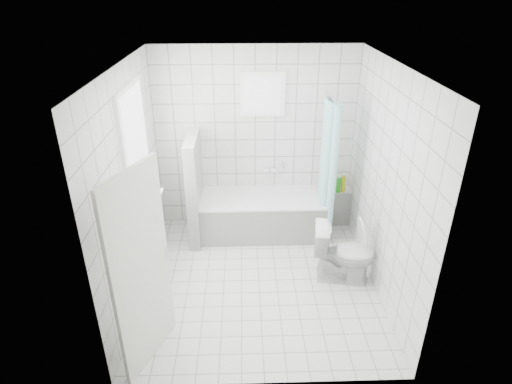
{
  "coord_description": "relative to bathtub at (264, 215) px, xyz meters",
  "views": [
    {
      "loc": [
        -0.17,
        -4.23,
        3.36
      ],
      "look_at": [
        -0.02,
        0.35,
        1.05
      ],
      "focal_mm": 30.0,
      "sensor_mm": 36.0,
      "label": 1
    }
  ],
  "objects": [
    {
      "name": "sill_bottles",
      "position": [
        -1.41,
        -0.94,
        0.74
      ],
      "size": [
        0.15,
        0.57,
        0.29
      ],
      "color": "#E85AAE",
      "rests_on": "window_sill"
    },
    {
      "name": "tub_faucet",
      "position": [
        0.1,
        0.33,
        0.56
      ],
      "size": [
        0.18,
        0.06,
        0.06
      ],
      "primitive_type": "cube",
      "color": "silver",
      "rests_on": "wall_back"
    },
    {
      "name": "ledge_bottles",
      "position": [
        1.1,
        0.21,
        0.38
      ],
      "size": [
        0.19,
        0.16,
        0.26
      ],
      "color": "#D0CE15",
      "rests_on": "tiled_ledge"
    },
    {
      "name": "wall_right",
      "position": [
        1.29,
        -1.12,
        1.01
      ],
      "size": [
        0.02,
        3.0,
        2.6
      ],
      "primitive_type": "cube",
      "color": "white",
      "rests_on": "ground"
    },
    {
      "name": "wall_front",
      "position": [
        -0.11,
        -2.62,
        1.01
      ],
      "size": [
        2.8,
        0.02,
        2.6
      ],
      "primitive_type": "cube",
      "color": "white",
      "rests_on": "ground"
    },
    {
      "name": "wall_left",
      "position": [
        -1.51,
        -1.12,
        1.01
      ],
      "size": [
        0.02,
        3.0,
        2.6
      ],
      "primitive_type": "cube",
      "color": "white",
      "rests_on": "ground"
    },
    {
      "name": "tiled_ledge",
      "position": [
        1.11,
        0.25,
        -0.02
      ],
      "size": [
        0.4,
        0.24,
        0.55
      ],
      "primitive_type": "cube",
      "color": "white",
      "rests_on": "ground"
    },
    {
      "name": "door",
      "position": [
        -1.21,
        -2.24,
        0.71
      ],
      "size": [
        0.35,
        0.75,
        2.0
      ],
      "primitive_type": "cube",
      "rotation": [
        0.0,
        0.0,
        -0.4
      ],
      "color": "silver",
      "rests_on": "ground"
    },
    {
      "name": "ceiling",
      "position": [
        -0.11,
        -1.12,
        2.31
      ],
      "size": [
        3.0,
        3.0,
        0.0
      ],
      "primitive_type": "plane",
      "rotation": [
        3.14,
        0.0,
        0.0
      ],
      "color": "white",
      "rests_on": "ground"
    },
    {
      "name": "wall_back",
      "position": [
        -0.11,
        0.38,
        1.01
      ],
      "size": [
        2.8,
        0.02,
        2.6
      ],
      "primitive_type": "cube",
      "color": "white",
      "rests_on": "ground"
    },
    {
      "name": "shower_curtain",
      "position": [
        0.84,
        -0.16,
        0.81
      ],
      "size": [
        0.14,
        0.48,
        1.78
      ],
      "primitive_type": null,
      "color": "#47D1CA",
      "rests_on": "curtain_rod"
    },
    {
      "name": "partition_wall",
      "position": [
        -0.96,
        -0.05,
        0.46
      ],
      "size": [
        0.15,
        0.85,
        1.5
      ],
      "primitive_type": "cube",
      "color": "white",
      "rests_on": "ground"
    },
    {
      "name": "window_sill",
      "position": [
        -1.42,
        -0.82,
        0.57
      ],
      "size": [
        0.18,
        1.02,
        0.08
      ],
      "primitive_type": "cube",
      "color": "white",
      "rests_on": "wall_left"
    },
    {
      "name": "window_left",
      "position": [
        -1.47,
        -0.82,
        1.31
      ],
      "size": [
        0.01,
        0.9,
        1.4
      ],
      "primitive_type": "cube",
      "color": "white",
      "rests_on": "wall_left"
    },
    {
      "name": "window_back",
      "position": [
        -0.01,
        0.33,
        1.66
      ],
      "size": [
        0.5,
        0.01,
        0.5
      ],
      "primitive_type": "cube",
      "color": "white",
      "rests_on": "wall_back"
    },
    {
      "name": "bathtub",
      "position": [
        0.0,
        0.0,
        0.0
      ],
      "size": [
        1.79,
        0.77,
        0.58
      ],
      "color": "white",
      "rests_on": "ground"
    },
    {
      "name": "curtain_rod",
      "position": [
        0.84,
        -0.02,
        1.71
      ],
      "size": [
        0.02,
        0.8,
        0.02
      ],
      "primitive_type": "cylinder",
      "rotation": [
        1.57,
        0.0,
        0.0
      ],
      "color": "silver",
      "rests_on": "wall_back"
    },
    {
      "name": "ground",
      "position": [
        -0.11,
        -1.12,
        -0.29
      ],
      "size": [
        3.0,
        3.0,
        0.0
      ],
      "primitive_type": "plane",
      "color": "white",
      "rests_on": "ground"
    },
    {
      "name": "toilet",
      "position": [
        0.92,
        -1.12,
        0.08
      ],
      "size": [
        0.79,
        0.53,
        0.75
      ],
      "primitive_type": "imported",
      "rotation": [
        0.0,
        0.0,
        1.41
      ],
      "color": "white",
      "rests_on": "ground"
    }
  ]
}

